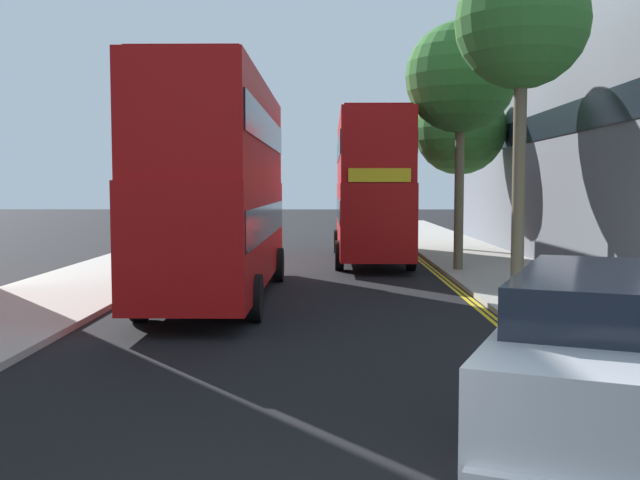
# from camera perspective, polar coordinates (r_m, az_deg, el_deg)

# --- Properties ---
(sidewalk_right) EXTENTS (4.00, 80.00, 0.14)m
(sidewalk_right) POSITION_cam_1_polar(r_m,az_deg,el_deg) (21.22, 16.66, -3.69)
(sidewalk_right) COLOR #ADA89E
(sidewalk_right) RESTS_ON ground
(sidewalk_left) EXTENTS (4.00, 80.00, 0.14)m
(sidewalk_left) POSITION_cam_1_polar(r_m,az_deg,el_deg) (21.65, -18.71, -3.58)
(sidewalk_left) COLOR #ADA89E
(sidewalk_left) RESTS_ON ground
(kerb_line_outer) EXTENTS (0.10, 56.00, 0.01)m
(kerb_line_outer) POSITION_cam_1_polar(r_m,az_deg,el_deg) (18.81, 12.14, -4.80)
(kerb_line_outer) COLOR yellow
(kerb_line_outer) RESTS_ON ground
(kerb_line_inner) EXTENTS (0.10, 56.00, 0.01)m
(kerb_line_inner) POSITION_cam_1_polar(r_m,az_deg,el_deg) (18.78, 11.66, -4.81)
(kerb_line_inner) COLOR yellow
(kerb_line_inner) RESTS_ON ground
(double_decker_bus_away) EXTENTS (2.83, 10.82, 5.64)m
(double_decker_bus_away) POSITION_cam_1_polar(r_m,az_deg,el_deg) (19.07, -7.85, 4.50)
(double_decker_bus_away) COLOR #B20F0F
(double_decker_bus_away) RESTS_ON ground
(double_decker_bus_oncoming) EXTENTS (2.80, 10.81, 5.64)m
(double_decker_bus_oncoming) POSITION_cam_1_polar(r_m,az_deg,el_deg) (28.65, 3.96, 4.41)
(double_decker_bus_oncoming) COLOR #B20F0F
(double_decker_bus_oncoming) RESTS_ON ground
(taxi_minivan) EXTENTS (3.54, 5.16, 2.12)m
(taxi_minivan) POSITION_cam_1_polar(r_m,az_deg,el_deg) (7.31, 22.08, -10.76)
(taxi_minivan) COLOR silver
(taxi_minivan) RESTS_ON ground
(street_tree_near) EXTENTS (3.41, 3.41, 8.69)m
(street_tree_near) POSITION_cam_1_polar(r_m,az_deg,el_deg) (19.93, 15.59, 16.05)
(street_tree_near) COLOR #6B6047
(street_tree_near) RESTS_ON sidewalk_right
(street_tree_mid) EXTENTS (4.04, 4.04, 7.36)m
(street_tree_mid) POSITION_cam_1_polar(r_m,az_deg,el_deg) (33.02, 10.95, 8.51)
(street_tree_mid) COLOR #6B6047
(street_tree_mid) RESTS_ON sidewalk_right
(street_tree_far) EXTENTS (3.69, 3.69, 8.26)m
(street_tree_far) POSITION_cam_1_polar(r_m,az_deg,el_deg) (25.10, 11.00, 12.36)
(street_tree_far) COLOR #6B6047
(street_tree_far) RESTS_ON sidewalk_right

